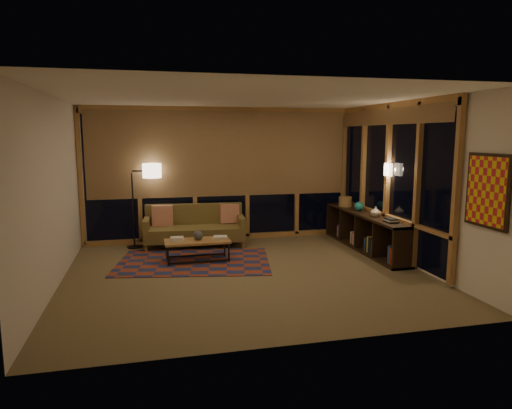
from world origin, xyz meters
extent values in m
cube|color=#7C6E4E|center=(0.00, 0.00, 0.00)|extent=(5.50, 5.00, 0.01)
cube|color=white|center=(0.00, 0.00, 2.70)|extent=(5.50, 5.00, 0.01)
cube|color=white|center=(0.00, 2.50, 1.35)|extent=(5.50, 0.01, 2.70)
cube|color=white|center=(0.00, -2.50, 1.35)|extent=(5.50, 0.01, 2.70)
cube|color=white|center=(-2.75, 0.00, 1.35)|extent=(0.01, 5.00, 2.70)
cube|color=white|center=(2.75, 0.00, 1.35)|extent=(0.01, 5.00, 2.70)
cube|color=maroon|center=(-0.73, 0.86, 0.01)|extent=(2.80, 2.12, 0.01)
sphere|color=black|center=(-0.65, 0.93, 0.45)|extent=(0.19, 0.19, 0.17)
cylinder|color=#AA7B43|center=(2.47, 1.85, 0.80)|extent=(0.33, 0.33, 0.20)
sphere|color=#197A74|center=(2.49, 1.26, 0.79)|extent=(0.22, 0.22, 0.18)
imported|color=#C1B199|center=(2.49, 0.60, 0.79)|extent=(0.20, 0.20, 0.19)
camera|label=1|loc=(-1.43, -6.72, 2.14)|focal=32.00mm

